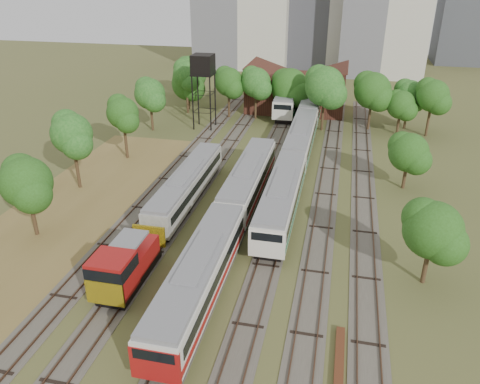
% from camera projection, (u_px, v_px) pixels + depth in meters
% --- Properties ---
extents(ground, '(240.00, 240.00, 0.00)m').
position_uv_depth(ground, '(207.00, 355.00, 29.54)').
color(ground, '#475123').
rests_on(ground, ground).
extents(dry_grass_patch, '(14.00, 60.00, 0.04)m').
position_uv_depth(dry_grass_patch, '(32.00, 252.00, 40.12)').
color(dry_grass_patch, brown).
rests_on(dry_grass_patch, ground).
extents(tracks, '(24.60, 80.00, 0.19)m').
position_uv_depth(tracks, '(265.00, 188.00, 51.62)').
color(tracks, '#4C473D').
rests_on(tracks, ground).
extents(railcar_red_set, '(3.01, 34.58, 3.72)m').
position_uv_depth(railcar_red_set, '(229.00, 220.00, 41.30)').
color(railcar_red_set, black).
rests_on(railcar_red_set, ground).
extents(railcar_green_set, '(3.04, 52.08, 3.76)m').
position_uv_depth(railcar_green_set, '(301.00, 140.00, 60.27)').
color(railcar_green_set, black).
rests_on(railcar_green_set, ground).
extents(railcar_rear, '(3.22, 16.08, 3.99)m').
position_uv_depth(railcar_rear, '(289.00, 99.00, 78.16)').
color(railcar_rear, black).
rests_on(railcar_rear, ground).
extents(shunter_locomotive, '(2.87, 8.10, 3.76)m').
position_uv_depth(shunter_locomotive, '(124.00, 267.00, 35.07)').
color(shunter_locomotive, black).
rests_on(shunter_locomotive, ground).
extents(old_grey_coach, '(2.68, 18.00, 3.31)m').
position_uv_depth(old_grey_coach, '(187.00, 185.00, 48.18)').
color(old_grey_coach, black).
rests_on(old_grey_coach, ground).
extents(water_tower, '(3.13, 3.13, 10.84)m').
position_uv_depth(water_tower, '(203.00, 67.00, 67.38)').
color(water_tower, black).
rests_on(water_tower, ground).
extents(rail_pile_far, '(0.56, 8.94, 0.29)m').
position_uv_depth(rail_pile_far, '(338.00, 380.00, 27.57)').
color(rail_pile_far, '#5A2E19').
rests_on(rail_pile_far, ground).
extents(maintenance_shed, '(16.45, 11.55, 7.58)m').
position_uv_depth(maintenance_shed, '(297.00, 92.00, 79.41)').
color(maintenance_shed, '#391C14').
rests_on(maintenance_shed, ground).
extents(tree_band_left, '(7.99, 76.95, 8.44)m').
position_uv_depth(tree_band_left, '(123.00, 116.00, 59.24)').
color(tree_band_left, '#382616').
rests_on(tree_band_left, ground).
extents(tree_band_far, '(41.80, 10.98, 9.40)m').
position_uv_depth(tree_band_far, '(311.00, 87.00, 70.55)').
color(tree_band_far, '#382616').
rests_on(tree_band_far, ground).
extents(tree_band_right, '(4.98, 41.01, 6.86)m').
position_uv_depth(tree_band_right, '(412.00, 154.00, 49.14)').
color(tree_band_right, '#382616').
rests_on(tree_band_right, ground).
extents(tower_far_right, '(12.00, 12.00, 28.00)m').
position_uv_depth(tower_far_right, '(467.00, 4.00, 113.37)').
color(tower_far_right, '#44474C').
rests_on(tower_far_right, ground).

